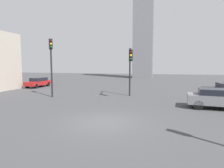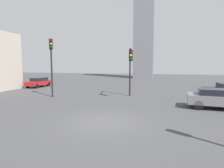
{
  "view_description": "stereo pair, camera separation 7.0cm",
  "coord_description": "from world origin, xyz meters",
  "px_view_note": "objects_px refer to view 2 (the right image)",
  "views": [
    {
      "loc": [
        2.97,
        -10.05,
        3.23
      ],
      "look_at": [
        -0.95,
        5.68,
        1.55
      ],
      "focal_mm": 30.95,
      "sensor_mm": 36.0,
      "label": 1
    },
    {
      "loc": [
        3.04,
        -10.04,
        3.23
      ],
      "look_at": [
        -0.95,
        5.68,
        1.55
      ],
      "focal_mm": 30.95,
      "sensor_mm": 36.0,
      "label": 2
    }
  ],
  "objects_px": {
    "traffic_light_1": "(51,57)",
    "car_3": "(39,82)",
    "car_5": "(220,98)",
    "traffic_light_2": "(130,63)"
  },
  "relations": [
    {
      "from": "traffic_light_1",
      "to": "car_5",
      "type": "height_order",
      "value": "traffic_light_1"
    },
    {
      "from": "car_3",
      "to": "car_5",
      "type": "distance_m",
      "value": 22.57
    },
    {
      "from": "traffic_light_1",
      "to": "car_5",
      "type": "relative_size",
      "value": 1.21
    },
    {
      "from": "traffic_light_1",
      "to": "traffic_light_2",
      "type": "bearing_deg",
      "value": 62.54
    },
    {
      "from": "traffic_light_1",
      "to": "car_5",
      "type": "xyz_separation_m",
      "value": [
        14.5,
        -1.64,
        -3.12
      ]
    },
    {
      "from": "traffic_light_2",
      "to": "car_3",
      "type": "xyz_separation_m",
      "value": [
        -13.89,
        5.54,
        -2.67
      ]
    },
    {
      "from": "traffic_light_1",
      "to": "car_3",
      "type": "relative_size",
      "value": 1.39
    },
    {
      "from": "car_5",
      "to": "car_3",
      "type": "bearing_deg",
      "value": 163.53
    },
    {
      "from": "traffic_light_1",
      "to": "traffic_light_2",
      "type": "distance_m",
      "value": 7.65
    },
    {
      "from": "traffic_light_1",
      "to": "car_3",
      "type": "height_order",
      "value": "traffic_light_1"
    }
  ]
}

